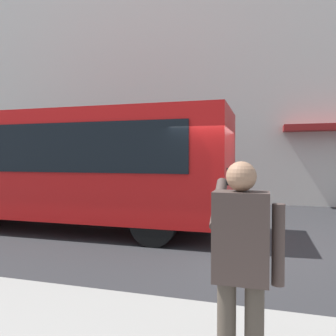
% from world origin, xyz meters
% --- Properties ---
extents(ground_plane, '(60.00, 60.00, 0.00)m').
position_xyz_m(ground_plane, '(0.00, 0.00, 0.00)').
color(ground_plane, '#2B2B2D').
extents(building_facade_far, '(28.00, 1.55, 12.00)m').
position_xyz_m(building_facade_far, '(-0.02, -6.80, 5.99)').
color(building_facade_far, beige).
rests_on(building_facade_far, ground_plane).
extents(red_bus, '(9.05, 2.54, 3.08)m').
position_xyz_m(red_bus, '(4.67, -0.31, 1.68)').
color(red_bus, red).
rests_on(red_bus, ground_plane).
extents(pedestrian_photographer, '(0.53, 0.52, 1.70)m').
position_xyz_m(pedestrian_photographer, '(-0.43, 4.93, 1.14)').
color(pedestrian_photographer, '#4C4238').
rests_on(pedestrian_photographer, sidewalk_curb).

